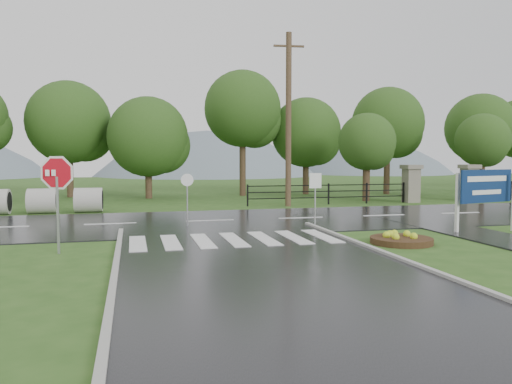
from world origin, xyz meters
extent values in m
plane|color=#2C511B|center=(0.00, 0.00, 0.00)|extent=(120.00, 120.00, 0.00)
cube|color=black|center=(0.00, 10.00, 0.00)|extent=(90.00, 8.00, 0.04)
cube|color=#262629|center=(8.50, 4.00, 0.00)|extent=(2.20, 11.00, 0.04)
cube|color=silver|center=(-3.00, 5.00, 0.06)|extent=(0.50, 2.80, 0.02)
cube|color=silver|center=(-2.00, 5.00, 0.06)|extent=(0.50, 2.80, 0.02)
cube|color=silver|center=(-1.00, 5.00, 0.06)|extent=(0.50, 2.80, 0.02)
cube|color=silver|center=(0.00, 5.00, 0.06)|extent=(0.50, 2.80, 0.02)
cube|color=silver|center=(1.00, 5.00, 0.06)|extent=(0.50, 2.80, 0.02)
cube|color=silver|center=(2.00, 5.00, 0.06)|extent=(0.50, 2.80, 0.02)
cube|color=silver|center=(3.00, 5.00, 0.06)|extent=(0.50, 2.80, 0.02)
cube|color=#A3A39B|center=(-3.55, -4.00, 0.00)|extent=(0.15, 24.00, 0.12)
cube|color=gray|center=(13.00, 16.00, 1.00)|extent=(0.80, 0.80, 2.00)
cube|color=#6B6659|center=(13.00, 16.00, 2.12)|extent=(1.00, 1.00, 0.24)
cube|color=gray|center=(17.00, 16.00, 1.00)|extent=(0.80, 0.80, 2.00)
cube|color=#6B6659|center=(17.00, 16.00, 2.12)|extent=(1.00, 1.00, 0.24)
cube|color=black|center=(7.75, 16.00, 0.40)|extent=(9.50, 0.05, 0.05)
cube|color=black|center=(7.75, 16.00, 0.75)|extent=(9.50, 0.05, 0.05)
cube|color=black|center=(7.75, 16.00, 1.10)|extent=(9.50, 0.05, 0.05)
cube|color=black|center=(3.00, 16.00, 0.60)|extent=(0.08, 0.08, 1.20)
cube|color=black|center=(12.50, 16.00, 0.60)|extent=(0.08, 0.08, 1.20)
cube|color=black|center=(17.50, 16.00, 0.60)|extent=(0.08, 0.08, 1.20)
sphere|color=slate|center=(8.00, 65.00, -17.28)|extent=(48.00, 48.00, 48.00)
sphere|color=slate|center=(36.00, 65.00, -12.96)|extent=(36.00, 36.00, 36.00)
cylinder|color=#9E9B93|center=(-7.32, 15.00, 0.60)|extent=(1.30, 1.20, 1.20)
cylinder|color=#9E9B93|center=(-5.22, 15.00, 0.60)|extent=(1.30, 1.20, 1.20)
cube|color=#939399|center=(-5.15, 4.15, 1.08)|extent=(0.06, 0.06, 2.15)
cylinder|color=white|center=(-5.15, 4.16, 2.26)|extent=(1.24, 0.41, 1.29)
cylinder|color=red|center=(-5.15, 4.15, 2.26)|extent=(1.08, 0.37, 1.13)
cube|color=silver|center=(7.98, 4.72, 1.07)|extent=(0.13, 0.13, 2.14)
cube|color=navy|center=(9.16, 4.72, 1.66)|extent=(2.52, 0.65, 1.18)
cube|color=white|center=(9.16, 4.69, 1.93)|extent=(1.98, 0.47, 0.19)
cube|color=white|center=(9.16, 4.69, 1.45)|extent=(1.46, 0.35, 0.16)
cylinder|color=#332111|center=(4.99, 3.32, 0.10)|extent=(1.92, 1.92, 0.19)
cube|color=#939399|center=(3.58, 7.16, 0.98)|extent=(0.04, 0.04, 1.96)
cube|color=white|center=(3.58, 7.14, 1.81)|extent=(0.46, 0.06, 0.57)
cylinder|color=#939399|center=(-1.09, 8.60, 0.96)|extent=(0.06, 0.06, 1.92)
cylinder|color=white|center=(-1.09, 8.58, 1.82)|extent=(0.48, 0.10, 0.48)
cylinder|color=#473523|center=(5.17, 15.50, 4.69)|extent=(0.31, 0.31, 9.38)
cube|color=brown|center=(5.17, 15.50, 8.65)|extent=(1.67, 0.30, 0.10)
cylinder|color=#3D2B1C|center=(10.83, 17.50, 1.52)|extent=(0.48, 0.48, 3.03)
sphere|color=#224515|center=(10.83, 17.50, 3.64)|extent=(3.50, 3.50, 3.50)
cylinder|color=#3D2B1C|center=(19.03, 17.50, 1.58)|extent=(0.49, 0.49, 3.16)
sphere|color=#224515|center=(19.03, 17.50, 3.79)|extent=(3.46, 3.46, 3.46)
camera|label=1|loc=(-3.13, -10.53, 2.69)|focal=35.00mm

